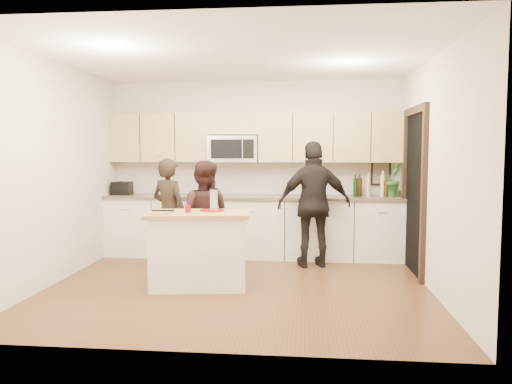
# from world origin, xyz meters

# --- Properties ---
(floor) EXTENTS (4.50, 4.50, 0.00)m
(floor) POSITION_xyz_m (0.00, 0.00, 0.00)
(floor) COLOR brown
(floor) RESTS_ON ground
(room_shell) EXTENTS (4.52, 4.02, 2.71)m
(room_shell) POSITION_xyz_m (0.00, 0.00, 1.73)
(room_shell) COLOR beige
(room_shell) RESTS_ON ground
(back_cabinetry) EXTENTS (4.50, 0.66, 0.94)m
(back_cabinetry) POSITION_xyz_m (0.00, 1.69, 0.47)
(back_cabinetry) COLOR white
(back_cabinetry) RESTS_ON ground
(upper_cabinetry) EXTENTS (4.50, 0.33, 0.75)m
(upper_cabinetry) POSITION_xyz_m (0.03, 1.83, 1.84)
(upper_cabinetry) COLOR tan
(upper_cabinetry) RESTS_ON ground
(microwave) EXTENTS (0.76, 0.41, 0.40)m
(microwave) POSITION_xyz_m (-0.31, 1.80, 1.65)
(microwave) COLOR silver
(microwave) RESTS_ON ground
(doorway) EXTENTS (0.06, 1.25, 2.20)m
(doorway) POSITION_xyz_m (2.23, 0.90, 1.16)
(doorway) COLOR black
(doorway) RESTS_ON ground
(framed_picture) EXTENTS (0.30, 0.03, 0.38)m
(framed_picture) POSITION_xyz_m (1.95, 1.98, 1.28)
(framed_picture) COLOR black
(framed_picture) RESTS_ON ground
(dish_towel) EXTENTS (0.34, 0.60, 0.48)m
(dish_towel) POSITION_xyz_m (-0.95, 1.50, 0.80)
(dish_towel) COLOR white
(dish_towel) RESTS_ON ground
(island) EXTENTS (1.28, 0.85, 0.90)m
(island) POSITION_xyz_m (-0.46, -0.07, 0.45)
(island) COLOR white
(island) RESTS_ON ground
(red_plate) EXTENTS (0.29, 0.29, 0.02)m
(red_plate) POSITION_xyz_m (-0.32, 0.04, 0.91)
(red_plate) COLOR maroon
(red_plate) RESTS_ON island
(box_grater) EXTENTS (0.10, 0.07, 0.26)m
(box_grater) POSITION_xyz_m (-0.29, 0.04, 1.05)
(box_grater) COLOR silver
(box_grater) RESTS_ON red_plate
(drink_glass) EXTENTS (0.06, 0.06, 0.09)m
(drink_glass) POSITION_xyz_m (-0.57, -0.14, 0.95)
(drink_glass) COLOR maroon
(drink_glass) RESTS_ON island
(cutting_board) EXTENTS (0.29, 0.20, 0.02)m
(cutting_board) POSITION_xyz_m (-0.88, -0.29, 0.91)
(cutting_board) COLOR #A87F46
(cutting_board) RESTS_ON island
(tongs) EXTENTS (0.27, 0.06, 0.02)m
(tongs) POSITION_xyz_m (-0.86, -0.20, 0.93)
(tongs) COLOR black
(tongs) RESTS_ON cutting_board
(knife) EXTENTS (0.20, 0.05, 0.01)m
(knife) POSITION_xyz_m (-0.69, -0.28, 0.92)
(knife) COLOR silver
(knife) RESTS_ON cutting_board
(toaster) EXTENTS (0.29, 0.22, 0.21)m
(toaster) POSITION_xyz_m (-2.05, 1.67, 1.04)
(toaster) COLOR black
(toaster) RESTS_ON back_cabinetry
(bottle_cluster) EXTENTS (0.51, 0.17, 0.38)m
(bottle_cluster) POSITION_xyz_m (1.77, 1.73, 1.11)
(bottle_cluster) COLOR black
(bottle_cluster) RESTS_ON back_cabinetry
(orchid) EXTENTS (0.37, 0.36, 0.53)m
(orchid) POSITION_xyz_m (2.10, 1.72, 1.20)
(orchid) COLOR #2E712D
(orchid) RESTS_ON back_cabinetry
(woman_left) EXTENTS (0.66, 0.56, 1.52)m
(woman_left) POSITION_xyz_m (-1.10, 0.94, 0.76)
(woman_left) COLOR black
(woman_left) RESTS_ON ground
(woman_center) EXTENTS (0.77, 0.62, 1.50)m
(woman_center) POSITION_xyz_m (-0.53, 0.53, 0.75)
(woman_center) COLOR black
(woman_center) RESTS_ON ground
(woman_right) EXTENTS (1.10, 0.63, 1.76)m
(woman_right) POSITION_xyz_m (0.92, 1.12, 0.88)
(woman_right) COLOR black
(woman_right) RESTS_ON ground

